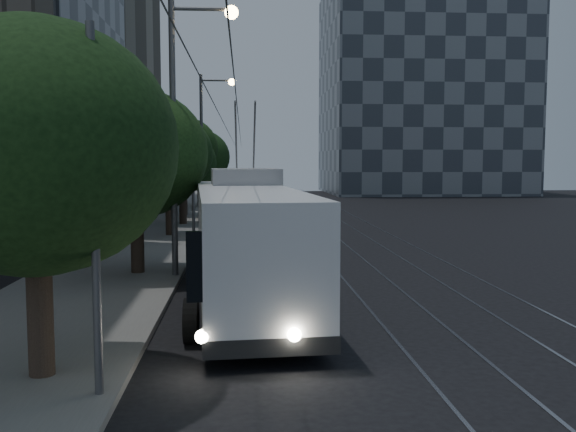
{
  "coord_description": "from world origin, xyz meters",
  "views": [
    {
      "loc": [
        -2.98,
        -20.18,
        3.89
      ],
      "look_at": [
        -1.31,
        3.57,
        1.8
      ],
      "focal_mm": 40.0,
      "sensor_mm": 36.0,
      "label": 1
    }
  ],
  "objects_px": {
    "car_white_a": "(248,219)",
    "car_white_b": "(222,210)",
    "pickup_silver": "(241,225)",
    "car_white_c": "(226,201)",
    "trolleybus": "(246,242)",
    "streetlamp_near": "(185,110)",
    "streetlamp_far": "(208,132)",
    "car_white_d": "(228,198)"
  },
  "relations": [
    {
      "from": "car_white_a",
      "to": "car_white_b",
      "type": "bearing_deg",
      "value": 85.14
    },
    {
      "from": "pickup_silver",
      "to": "car_white_c",
      "type": "height_order",
      "value": "pickup_silver"
    },
    {
      "from": "trolleybus",
      "to": "pickup_silver",
      "type": "distance_m",
      "value": 12.74
    },
    {
      "from": "car_white_b",
      "to": "car_white_c",
      "type": "distance_m",
      "value": 8.73
    },
    {
      "from": "car_white_b",
      "to": "car_white_c",
      "type": "height_order",
      "value": "car_white_b"
    },
    {
      "from": "pickup_silver",
      "to": "car_white_b",
      "type": "xyz_separation_m",
      "value": [
        -1.22,
        10.38,
        -0.07
      ]
    },
    {
      "from": "streetlamp_near",
      "to": "car_white_b",
      "type": "bearing_deg",
      "value": 88.54
    },
    {
      "from": "car_white_a",
      "to": "car_white_c",
      "type": "relative_size",
      "value": 0.85
    },
    {
      "from": "pickup_silver",
      "to": "streetlamp_far",
      "type": "xyz_separation_m",
      "value": [
        -2.12,
        11.32,
        4.79
      ]
    },
    {
      "from": "pickup_silver",
      "to": "streetlamp_near",
      "type": "distance_m",
      "value": 10.44
    },
    {
      "from": "car_white_a",
      "to": "trolleybus",
      "type": "bearing_deg",
      "value": -111.33
    },
    {
      "from": "car_white_a",
      "to": "streetlamp_near",
      "type": "distance_m",
      "value": 14.88
    },
    {
      "from": "car_white_b",
      "to": "pickup_silver",
      "type": "bearing_deg",
      "value": -94.52
    },
    {
      "from": "trolleybus",
      "to": "car_white_d",
      "type": "xyz_separation_m",
      "value": [
        -1.31,
        35.2,
        -0.87
      ]
    },
    {
      "from": "car_white_b",
      "to": "streetlamp_far",
      "type": "bearing_deg",
      "value": 122.23
    },
    {
      "from": "car_white_d",
      "to": "streetlamp_far",
      "type": "bearing_deg",
      "value": -73.93
    },
    {
      "from": "streetlamp_far",
      "to": "car_white_a",
      "type": "bearing_deg",
      "value": -69.29
    },
    {
      "from": "streetlamp_near",
      "to": "streetlamp_far",
      "type": "relative_size",
      "value": 0.97
    },
    {
      "from": "car_white_a",
      "to": "car_white_b",
      "type": "height_order",
      "value": "car_white_b"
    },
    {
      "from": "trolleybus",
      "to": "streetlamp_near",
      "type": "height_order",
      "value": "streetlamp_near"
    },
    {
      "from": "car_white_d",
      "to": "streetlamp_near",
      "type": "relative_size",
      "value": 0.52
    },
    {
      "from": "pickup_silver",
      "to": "car_white_b",
      "type": "bearing_deg",
      "value": 96.88
    },
    {
      "from": "car_white_d",
      "to": "pickup_silver",
      "type": "bearing_deg",
      "value": -66.01
    },
    {
      "from": "trolleybus",
      "to": "streetlamp_far",
      "type": "relative_size",
      "value": 1.31
    },
    {
      "from": "streetlamp_near",
      "to": "streetlamp_far",
      "type": "distance_m",
      "value": 20.52
    },
    {
      "from": "car_white_c",
      "to": "car_white_d",
      "type": "height_order",
      "value": "car_white_d"
    },
    {
      "from": "car_white_a",
      "to": "streetlamp_far",
      "type": "relative_size",
      "value": 0.42
    },
    {
      "from": "car_white_d",
      "to": "car_white_c",
      "type": "bearing_deg",
      "value": -70.44
    },
    {
      "from": "car_white_b",
      "to": "streetlamp_near",
      "type": "relative_size",
      "value": 0.59
    },
    {
      "from": "trolleybus",
      "to": "pickup_silver",
      "type": "relative_size",
      "value": 2.0
    },
    {
      "from": "car_white_b",
      "to": "streetlamp_far",
      "type": "xyz_separation_m",
      "value": [
        -0.89,
        0.94,
        4.86
      ]
    },
    {
      "from": "pickup_silver",
      "to": "car_white_c",
      "type": "bearing_deg",
      "value": 93.82
    },
    {
      "from": "car_white_d",
      "to": "streetlamp_far",
      "type": "height_order",
      "value": "streetlamp_far"
    },
    {
      "from": "trolleybus",
      "to": "streetlamp_near",
      "type": "xyz_separation_m",
      "value": [
        -1.9,
        3.52,
        3.81
      ]
    },
    {
      "from": "trolleybus",
      "to": "car_white_b",
      "type": "bearing_deg",
      "value": 89.2
    },
    {
      "from": "car_white_d",
      "to": "streetlamp_far",
      "type": "distance_m",
      "value": 12.21
    },
    {
      "from": "pickup_silver",
      "to": "car_white_d",
      "type": "xyz_separation_m",
      "value": [
        -1.13,
        22.49,
        -0.06
      ]
    },
    {
      "from": "pickup_silver",
      "to": "car_white_a",
      "type": "xyz_separation_m",
      "value": [
        0.38,
        4.73,
        -0.18
      ]
    },
    {
      "from": "pickup_silver",
      "to": "streetlamp_far",
      "type": "relative_size",
      "value": 0.66
    },
    {
      "from": "pickup_silver",
      "to": "car_white_d",
      "type": "bearing_deg",
      "value": 93.03
    },
    {
      "from": "car_white_c",
      "to": "streetlamp_near",
      "type": "relative_size",
      "value": 0.51
    },
    {
      "from": "car_white_d",
      "to": "streetlamp_near",
      "type": "bearing_deg",
      "value": -69.96
    }
  ]
}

